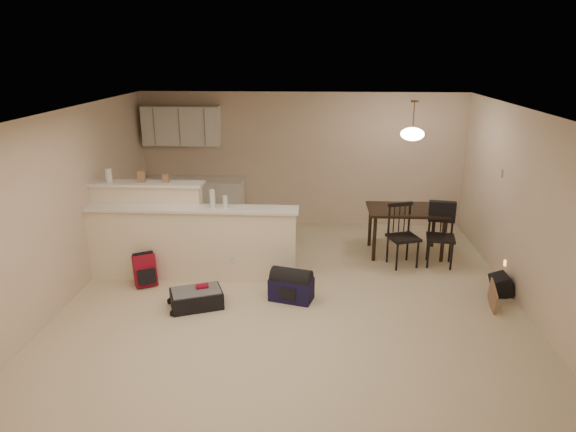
# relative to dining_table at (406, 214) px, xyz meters

# --- Properties ---
(room) EXTENTS (7.00, 7.02, 2.50)m
(room) POSITION_rel_dining_table_xyz_m (-1.75, -2.04, 0.57)
(room) COLOR beige
(room) RESTS_ON ground
(breakfast_bar) EXTENTS (3.08, 0.58, 1.39)m
(breakfast_bar) POSITION_rel_dining_table_xyz_m (-3.50, -1.06, -0.07)
(breakfast_bar) COLOR #F8E9C9
(breakfast_bar) RESTS_ON ground
(upper_cabinets) EXTENTS (1.40, 0.34, 0.70)m
(upper_cabinets) POSITION_rel_dining_table_xyz_m (-3.95, 1.28, 1.22)
(upper_cabinets) COLOR white
(upper_cabinets) RESTS_ON room
(kitchen_counter) EXTENTS (1.80, 0.60, 0.90)m
(kitchen_counter) POSITION_rel_dining_table_xyz_m (-3.75, 1.15, -0.23)
(kitchen_counter) COLOR white
(kitchen_counter) RESTS_ON ground
(thermostat) EXTENTS (0.02, 0.12, 0.12)m
(thermostat) POSITION_rel_dining_table_xyz_m (1.24, -0.49, 0.82)
(thermostat) COLOR beige
(thermostat) RESTS_ON room
(jar) EXTENTS (0.10, 0.10, 0.20)m
(jar) POSITION_rel_dining_table_xyz_m (-4.48, -0.92, 0.81)
(jar) COLOR silver
(jar) RESTS_ON breakfast_bar
(cereal_box) EXTENTS (0.10, 0.07, 0.16)m
(cereal_box) POSITION_rel_dining_table_xyz_m (-4.00, -0.92, 0.79)
(cereal_box) COLOR #936B4C
(cereal_box) RESTS_ON breakfast_bar
(small_box) EXTENTS (0.08, 0.06, 0.12)m
(small_box) POSITION_rel_dining_table_xyz_m (-3.64, -0.92, 0.77)
(small_box) COLOR #936B4C
(small_box) RESTS_ON breakfast_bar
(bottle_a) EXTENTS (0.07, 0.07, 0.26)m
(bottle_a) POSITION_rel_dining_table_xyz_m (-2.93, -1.14, 0.54)
(bottle_a) COLOR silver
(bottle_a) RESTS_ON breakfast_bar
(bottle_b) EXTENTS (0.06, 0.06, 0.18)m
(bottle_b) POSITION_rel_dining_table_xyz_m (-2.74, -1.14, 0.50)
(bottle_b) COLOR silver
(bottle_b) RESTS_ON breakfast_bar
(dining_table) EXTENTS (1.25, 0.84, 0.77)m
(dining_table) POSITION_rel_dining_table_xyz_m (0.00, 0.00, 0.00)
(dining_table) COLOR black
(dining_table) RESTS_ON ground
(pendant_lamp) EXTENTS (0.36, 0.36, 0.62)m
(pendant_lamp) POSITION_rel_dining_table_xyz_m (0.00, 0.00, 1.31)
(pendant_lamp) COLOR brown
(pendant_lamp) RESTS_ON room
(dining_chair_near) EXTENTS (0.54, 0.52, 0.98)m
(dining_chair_near) POSITION_rel_dining_table_xyz_m (-0.11, -0.51, -0.19)
(dining_chair_near) COLOR black
(dining_chair_near) RESTS_ON ground
(dining_chair_far) EXTENTS (0.48, 0.47, 0.97)m
(dining_chair_far) POSITION_rel_dining_table_xyz_m (0.46, -0.47, -0.20)
(dining_chair_far) COLOR black
(dining_chair_far) RESTS_ON ground
(suitcase) EXTENTS (0.76, 0.63, 0.22)m
(suitcase) POSITION_rel_dining_table_xyz_m (-3.01, -2.04, -0.57)
(suitcase) COLOR black
(suitcase) RESTS_ON ground
(red_backpack) EXTENTS (0.36, 0.31, 0.45)m
(red_backpack) POSITION_rel_dining_table_xyz_m (-3.89, -1.43, -0.45)
(red_backpack) COLOR maroon
(red_backpack) RESTS_ON ground
(navy_duffel) EXTENTS (0.63, 0.45, 0.31)m
(navy_duffel) POSITION_rel_dining_table_xyz_m (-1.78, -1.77, -0.53)
(navy_duffel) COLOR #141136
(navy_duffel) RESTS_ON ground
(black_daypack) EXTENTS (0.23, 0.31, 0.27)m
(black_daypack) POSITION_rel_dining_table_xyz_m (1.10, -1.43, -0.54)
(black_daypack) COLOR black
(black_daypack) RESTS_ON ground
(cardboard_sheet) EXTENTS (0.07, 0.42, 0.32)m
(cardboard_sheet) POSITION_rel_dining_table_xyz_m (0.85, -1.87, -0.52)
(cardboard_sheet) COLOR #936B4C
(cardboard_sheet) RESTS_ON ground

